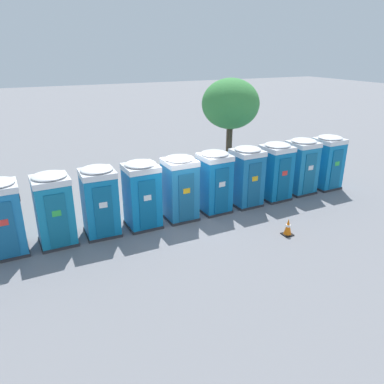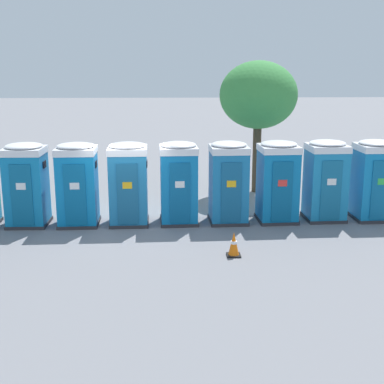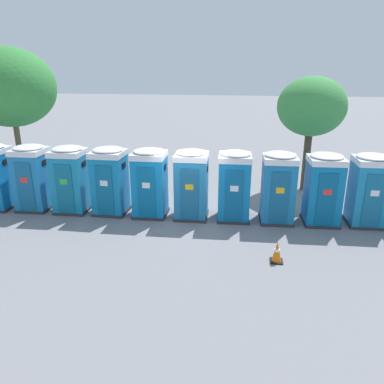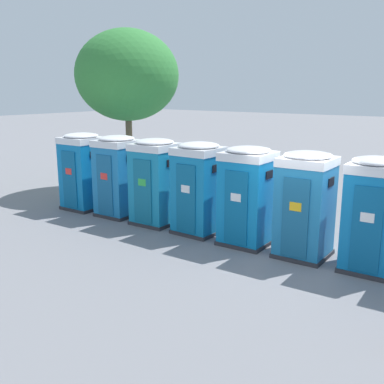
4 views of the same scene
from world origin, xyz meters
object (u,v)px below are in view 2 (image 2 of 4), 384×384
object	(u,v)px
portapotty_3	(26,184)
traffic_cone	(234,244)
portapotty_4	(78,184)
portapotty_8	(278,181)
portapotty_10	(374,180)
street_tree_0	(258,96)
portapotty_5	(128,183)
portapotty_6	(179,182)
portapotty_9	(325,180)
portapotty_7	(229,182)

from	to	relation	value
portapotty_3	traffic_cone	distance (m)	6.77
portapotty_3	portapotty_4	bearing A→B (deg)	-0.94
portapotty_8	portapotty_3	bearing A→B (deg)	-179.05
portapotty_10	street_tree_0	size ratio (longest dim) A/B	0.51
portapotty_5	street_tree_0	world-z (taller)	street_tree_0
portapotty_6	portapotty_8	bearing A→B (deg)	1.19
portapotty_4	street_tree_0	xyz separation A→B (m)	(6.11, 4.06, 2.39)
portapotty_3	portapotty_9	xyz separation A→B (m)	(9.25, 0.25, -0.00)
portapotty_4	portapotty_7	bearing A→B (deg)	1.33
portapotty_6	portapotty_10	size ratio (longest dim) A/B	1.00
portapotty_3	street_tree_0	size ratio (longest dim) A/B	0.51
portapotty_8	portapotty_10	bearing A→B (deg)	1.83
portapotty_4	portapotty_9	world-z (taller)	same
portapotty_3	portapotty_6	size ratio (longest dim) A/B	1.00
portapotty_8	portapotty_10	world-z (taller)	same
portapotty_3	portapotty_10	xyz separation A→B (m)	(10.79, 0.23, 0.00)
traffic_cone	street_tree_0	bearing A→B (deg)	76.68
portapotty_5	portapotty_6	bearing A→B (deg)	2.18
street_tree_0	portapotty_6	bearing A→B (deg)	-127.36
portapotty_10	traffic_cone	xyz separation A→B (m)	(-4.79, -3.20, -0.97)
portapotty_4	street_tree_0	distance (m)	7.72
portapotty_7	traffic_cone	xyz separation A→B (m)	(-0.17, -3.06, -0.97)
portapotty_10	portapotty_3	bearing A→B (deg)	-178.80
portapotty_5	portapotty_4	bearing A→B (deg)	-178.87
portapotty_9	street_tree_0	world-z (taller)	street_tree_0
portapotty_6	portapotty_7	size ratio (longest dim) A/B	1.00
portapotty_4	portapotty_8	size ratio (longest dim) A/B	1.00
portapotty_6	traffic_cone	size ratio (longest dim) A/B	3.97
portapotty_9	portapotty_10	distance (m)	1.54
portapotty_3	portapotty_6	world-z (taller)	same
portapotty_5	portapotty_7	xyz separation A→B (m)	(3.08, 0.08, 0.00)
portapotty_8	portapotty_10	distance (m)	3.08
portapotty_3	portapotty_8	world-z (taller)	same
traffic_cone	portapotty_4	bearing A→B (deg)	146.49
street_tree_0	portapotty_4	bearing A→B (deg)	-146.41
traffic_cone	portapotty_8	bearing A→B (deg)	61.14
portapotty_5	portapotty_10	distance (m)	7.71
traffic_cone	portapotty_7	bearing A→B (deg)	86.84
street_tree_0	portapotty_7	bearing A→B (deg)	-110.66
portapotty_9	street_tree_0	bearing A→B (deg)	112.76
portapotty_6	portapotty_9	distance (m)	4.63
portapotty_9	portapotty_10	xyz separation A→B (m)	(1.54, -0.02, 0.00)
portapotty_6	portapotty_10	xyz separation A→B (m)	(6.16, 0.16, -0.00)
portapotty_6	traffic_cone	distance (m)	3.47
portapotty_4	portapotty_8	xyz separation A→B (m)	(6.16, 0.15, 0.00)
portapotty_3	portapotty_8	distance (m)	7.71
portapotty_3	portapotty_7	world-z (taller)	same
portapotty_4	traffic_cone	size ratio (longest dim) A/B	3.97
portapotty_6	street_tree_0	distance (m)	5.54
portapotty_7	portapotty_9	world-z (taller)	same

